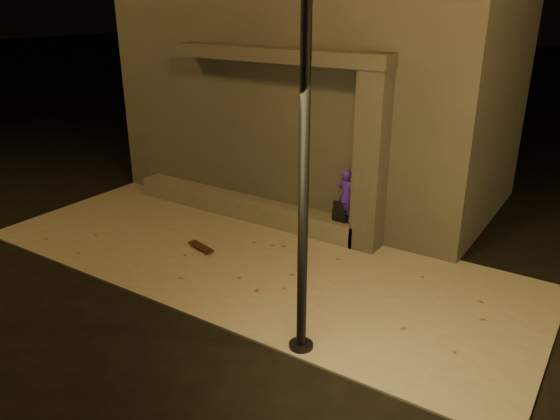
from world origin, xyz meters
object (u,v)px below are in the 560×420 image
Objects in this scene: backpack at (341,214)px; skateboard at (201,247)px; column at (371,163)px; skateboarder at (346,196)px; street_lamp_0 at (306,62)px.

skateboard is (-2.17, -1.98, -0.54)m from backpack.
column is 8.02× the size of backpack.
skateboarder is 1.54× the size of skateboard.
skateboarder is 0.42m from backpack.
column is 4.92× the size of skateboard.
skateboarder reaches higher than skateboard.
street_lamp_0 is (0.68, -3.71, 2.31)m from column.
skateboarder is at bearing 3.81° from backpack.
street_lamp_0 reaches higher than skateboarder.
skateboarder is 0.15× the size of street_lamp_0.
backpack is at bearing 109.03° from street_lamp_0.
column reaches higher than skateboard.
backpack is 0.61× the size of skateboard.
skateboarder is 2.52× the size of backpack.
column is at bearing 3.81° from backpack.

